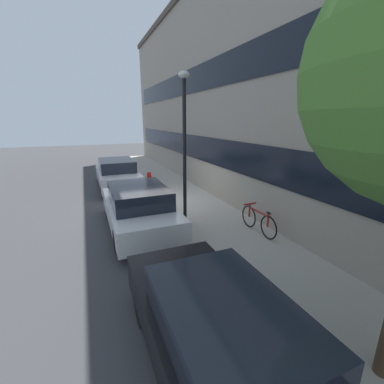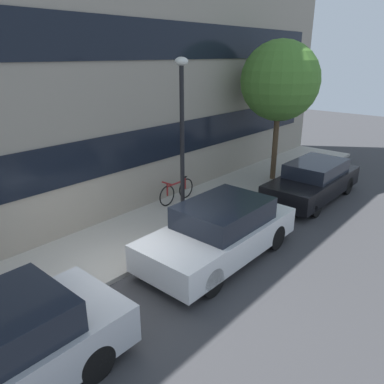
{
  "view_description": "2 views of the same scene",
  "coord_description": "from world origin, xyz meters",
  "px_view_note": "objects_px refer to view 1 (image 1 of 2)",
  "views": [
    {
      "loc": [
        9.56,
        -2.38,
        3.33
      ],
      "look_at": [
        2.38,
        0.59,
        1.12
      ],
      "focal_mm": 24.0,
      "sensor_mm": 36.0,
      "label": 1
    },
    {
      "loc": [
        -4.46,
        -5.84,
        4.7
      ],
      "look_at": [
        2.63,
        0.34,
        1.21
      ],
      "focal_mm": 35.0,
      "sensor_mm": 36.0,
      "label": 2
    }
  ],
  "objects_px": {
    "parked_car_silver": "(117,174)",
    "parked_car_white": "(139,208)",
    "lamp_post": "(184,134)",
    "fire_hydrant": "(149,179)",
    "bicycle": "(258,220)",
    "parked_car_black": "(221,339)"
  },
  "relations": [
    {
      "from": "parked_car_silver",
      "to": "parked_car_black",
      "type": "xyz_separation_m",
      "value": [
        10.7,
        -0.0,
        -0.06
      ]
    },
    {
      "from": "parked_car_silver",
      "to": "lamp_post",
      "type": "relative_size",
      "value": 0.97
    },
    {
      "from": "parked_car_white",
      "to": "bicycle",
      "type": "height_order",
      "value": "parked_car_white"
    },
    {
      "from": "lamp_post",
      "to": "fire_hydrant",
      "type": "bearing_deg",
      "value": 179.43
    },
    {
      "from": "parked_car_white",
      "to": "bicycle",
      "type": "distance_m",
      "value": 3.6
    },
    {
      "from": "parked_car_silver",
      "to": "parked_car_black",
      "type": "height_order",
      "value": "parked_car_silver"
    },
    {
      "from": "fire_hydrant",
      "to": "bicycle",
      "type": "height_order",
      "value": "bicycle"
    },
    {
      "from": "parked_car_white",
      "to": "fire_hydrant",
      "type": "distance_m",
      "value": 5.12
    },
    {
      "from": "bicycle",
      "to": "parked_car_silver",
      "type": "bearing_deg",
      "value": 22.32
    },
    {
      "from": "parked_car_white",
      "to": "fire_hydrant",
      "type": "height_order",
      "value": "parked_car_white"
    },
    {
      "from": "bicycle",
      "to": "lamp_post",
      "type": "bearing_deg",
      "value": 46.52
    },
    {
      "from": "parked_car_black",
      "to": "lamp_post",
      "type": "relative_size",
      "value": 0.95
    },
    {
      "from": "fire_hydrant",
      "to": "bicycle",
      "type": "xyz_separation_m",
      "value": [
        6.68,
        1.64,
        0.04
      ]
    },
    {
      "from": "bicycle",
      "to": "lamp_post",
      "type": "relative_size",
      "value": 0.35
    },
    {
      "from": "parked_car_silver",
      "to": "parked_car_white",
      "type": "xyz_separation_m",
      "value": [
        5.48,
        0.0,
        -0.01
      ]
    },
    {
      "from": "parked_car_silver",
      "to": "lamp_post",
      "type": "distance_m",
      "value": 6.28
    },
    {
      "from": "lamp_post",
      "to": "parked_car_black",
      "type": "bearing_deg",
      "value": -15.98
    },
    {
      "from": "parked_car_black",
      "to": "parked_car_white",
      "type": "bearing_deg",
      "value": 0.0
    },
    {
      "from": "lamp_post",
      "to": "bicycle",
      "type": "bearing_deg",
      "value": 47.47
    },
    {
      "from": "parked_car_black",
      "to": "lamp_post",
      "type": "distance_m",
      "value": 5.66
    },
    {
      "from": "parked_car_silver",
      "to": "parked_car_white",
      "type": "relative_size",
      "value": 1.03
    },
    {
      "from": "parked_car_silver",
      "to": "parked_car_black",
      "type": "distance_m",
      "value": 10.7
    }
  ]
}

